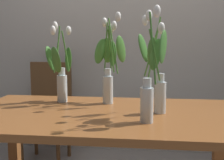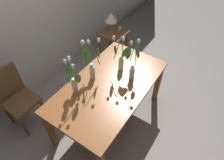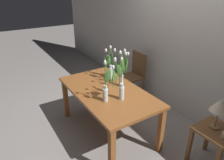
{
  "view_description": "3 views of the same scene",
  "coord_description": "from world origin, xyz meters",
  "px_view_note": "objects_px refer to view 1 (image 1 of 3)",
  "views": [
    {
      "loc": [
        0.25,
        -1.73,
        1.18
      ],
      "look_at": [
        0.04,
        0.05,
        0.92
      ],
      "focal_mm": 49.59,
      "sensor_mm": 36.0,
      "label": 1
    },
    {
      "loc": [
        -1.37,
        -0.96,
        2.54
      ],
      "look_at": [
        -0.05,
        -0.07,
        0.9
      ],
      "focal_mm": 31.75,
      "sensor_mm": 36.0,
      "label": 2
    },
    {
      "loc": [
        2.31,
        -1.38,
        2.17
      ],
      "look_at": [
        0.05,
        0.05,
        0.91
      ],
      "focal_mm": 33.61,
      "sensor_mm": 36.0,
      "label": 3
    }
  ],
  "objects_px": {
    "dining_table": "(105,128)",
    "dining_chair": "(48,106)",
    "tulip_vase_1": "(61,73)",
    "tulip_vase_2": "(151,85)",
    "tulip_vase_0": "(156,79)",
    "tulip_vase_3": "(109,67)"
  },
  "relations": [
    {
      "from": "dining_chair",
      "to": "tulip_vase_1",
      "type": "bearing_deg",
      "value": -65.36
    },
    {
      "from": "tulip_vase_2",
      "to": "tulip_vase_3",
      "type": "distance_m",
      "value": 0.51
    },
    {
      "from": "tulip_vase_2",
      "to": "tulip_vase_3",
      "type": "xyz_separation_m",
      "value": [
        -0.27,
        0.43,
        0.04
      ]
    },
    {
      "from": "dining_chair",
      "to": "tulip_vase_0",
      "type": "bearing_deg",
      "value": -46.0
    },
    {
      "from": "tulip_vase_1",
      "to": "tulip_vase_0",
      "type": "bearing_deg",
      "value": -20.96
    },
    {
      "from": "tulip_vase_0",
      "to": "tulip_vase_3",
      "type": "bearing_deg",
      "value": 140.49
    },
    {
      "from": "tulip_vase_2",
      "to": "tulip_vase_3",
      "type": "height_order",
      "value": "tulip_vase_2"
    },
    {
      "from": "dining_table",
      "to": "tulip_vase_3",
      "type": "height_order",
      "value": "tulip_vase_3"
    },
    {
      "from": "tulip_vase_1",
      "to": "tulip_vase_2",
      "type": "bearing_deg",
      "value": -35.66
    },
    {
      "from": "dining_table",
      "to": "dining_chair",
      "type": "distance_m",
      "value": 1.25
    },
    {
      "from": "tulip_vase_0",
      "to": "tulip_vase_2",
      "type": "xyz_separation_m",
      "value": [
        -0.03,
        -0.19,
        -0.0
      ]
    },
    {
      "from": "tulip_vase_2",
      "to": "tulip_vase_1",
      "type": "bearing_deg",
      "value": 144.34
    },
    {
      "from": "dining_table",
      "to": "tulip_vase_1",
      "type": "xyz_separation_m",
      "value": [
        -0.33,
        0.26,
        0.29
      ]
    },
    {
      "from": "dining_table",
      "to": "tulip_vase_1",
      "type": "height_order",
      "value": "tulip_vase_1"
    },
    {
      "from": "tulip_vase_1",
      "to": "dining_chair",
      "type": "distance_m",
      "value": 0.95
    },
    {
      "from": "dining_table",
      "to": "tulip_vase_0",
      "type": "bearing_deg",
      "value": 4.17
    },
    {
      "from": "tulip_vase_1",
      "to": "dining_chair",
      "type": "xyz_separation_m",
      "value": [
        -0.36,
        0.78,
        -0.41
      ]
    },
    {
      "from": "tulip_vase_0",
      "to": "dining_chair",
      "type": "xyz_separation_m",
      "value": [
        -0.98,
        1.02,
        -0.41
      ]
    },
    {
      "from": "tulip_vase_2",
      "to": "dining_chair",
      "type": "relative_size",
      "value": 0.63
    },
    {
      "from": "tulip_vase_0",
      "to": "tulip_vase_1",
      "type": "bearing_deg",
      "value": 159.04
    },
    {
      "from": "tulip_vase_0",
      "to": "tulip_vase_1",
      "type": "xyz_separation_m",
      "value": [
        -0.62,
        0.24,
        0.0
      ]
    },
    {
      "from": "dining_table",
      "to": "tulip_vase_3",
      "type": "bearing_deg",
      "value": 91.41
    }
  ]
}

